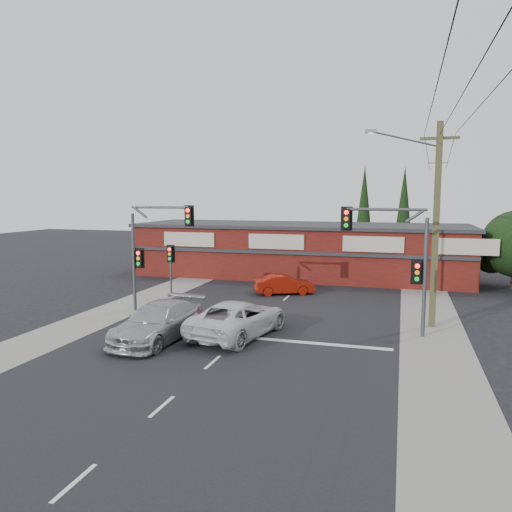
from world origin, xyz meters
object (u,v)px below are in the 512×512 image
(silver_suv, at_px, (158,322))
(shop_building, at_px, (300,249))
(red_sedan, at_px, (284,285))
(utility_pole, at_px, (433,218))
(white_suv, at_px, (238,318))

(silver_suv, relative_size, shop_building, 0.21)
(red_sedan, relative_size, shop_building, 0.14)
(silver_suv, xyz_separation_m, red_sedan, (3.02, 11.93, -0.19))
(shop_building, bearing_deg, red_sedan, -86.07)
(silver_suv, height_order, utility_pole, utility_pole)
(silver_suv, height_order, shop_building, shop_building)
(red_sedan, height_order, shop_building, shop_building)
(shop_building, xyz_separation_m, utility_pole, (9.36, -14.00, 3.26))
(silver_suv, distance_m, red_sedan, 12.31)
(silver_suv, distance_m, utility_pole, 14.00)
(silver_suv, xyz_separation_m, shop_building, (2.47, 19.95, 1.30))
(utility_pole, bearing_deg, shop_building, 123.76)
(red_sedan, bearing_deg, utility_pole, -149.47)
(silver_suv, relative_size, utility_pole, 0.58)
(white_suv, bearing_deg, silver_suv, 39.81)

